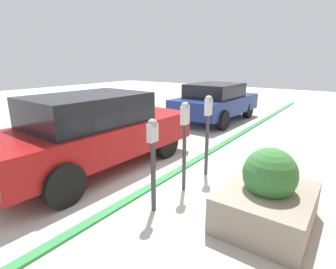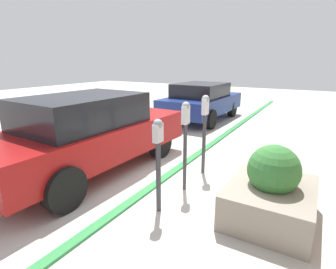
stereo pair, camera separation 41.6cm
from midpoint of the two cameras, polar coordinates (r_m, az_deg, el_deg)
ground_plane at (r=5.08m, az=1.17°, el=-10.67°), size 40.00×40.00×0.00m
curb_strip at (r=5.11m, az=0.43°, el=-10.23°), size 24.50×0.16×0.04m
parking_meter_nearest at (r=3.86m, az=-0.24°, el=-3.95°), size 0.17×0.14×1.46m
parking_meter_second at (r=4.49m, az=6.29°, el=0.49°), size 0.16×0.13×1.60m
parking_meter_middle at (r=5.22m, az=10.93°, el=2.47°), size 0.17×0.14×1.63m
planter_box at (r=4.09m, az=23.62°, el=-12.43°), size 1.43×1.17×1.13m
parked_car_middle at (r=5.69m, az=-13.73°, el=0.86°), size 4.52×1.98×1.61m
parked_car_rear at (r=10.40m, az=11.47°, el=7.11°), size 4.01×2.00×1.44m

